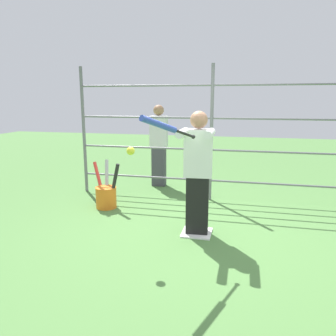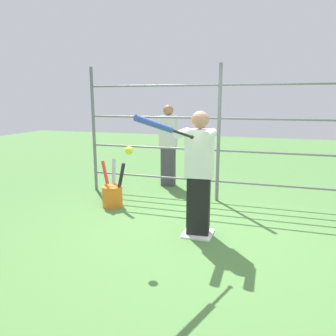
# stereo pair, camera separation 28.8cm
# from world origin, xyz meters

# --- Properties ---
(ground_plane) EXTENTS (24.00, 24.00, 0.00)m
(ground_plane) POSITION_xyz_m (0.00, 0.00, 0.00)
(ground_plane) COLOR #4C7A3D
(home_plate) EXTENTS (0.40, 0.40, 0.02)m
(home_plate) POSITION_xyz_m (0.00, 0.00, 0.01)
(home_plate) COLOR white
(home_plate) RESTS_ON ground
(fence_backstop) EXTENTS (5.00, 0.06, 2.41)m
(fence_backstop) POSITION_xyz_m (0.00, -1.60, 1.21)
(fence_backstop) COLOR slate
(fence_backstop) RESTS_ON ground
(batter) EXTENTS (0.43, 0.58, 1.67)m
(batter) POSITION_xyz_m (0.00, 0.02, 0.90)
(batter) COLOR black
(batter) RESTS_ON ground
(baseball_bat_swinging) EXTENTS (0.46, 0.75, 0.31)m
(baseball_bat_swinging) POSITION_xyz_m (0.25, 0.88, 1.54)
(baseball_bat_swinging) COLOR black
(softball_in_flight) EXTENTS (0.10, 0.10, 0.10)m
(softball_in_flight) POSITION_xyz_m (0.69, 0.69, 1.23)
(softball_in_flight) COLOR yellow
(bat_bucket) EXTENTS (0.71, 0.65, 0.79)m
(bat_bucket) POSITION_xyz_m (1.67, -0.75, 0.22)
(bat_bucket) COLOR orange
(bat_bucket) RESTS_ON ground
(bystander_behind_fence) EXTENTS (0.35, 0.22, 1.70)m
(bystander_behind_fence) POSITION_xyz_m (1.17, -2.35, 0.89)
(bystander_behind_fence) COLOR #3F3F47
(bystander_behind_fence) RESTS_ON ground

